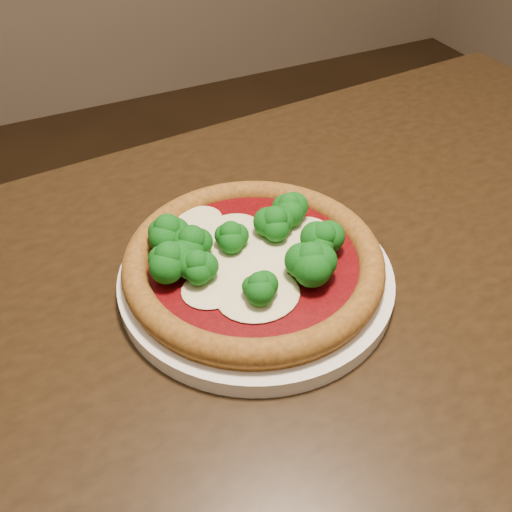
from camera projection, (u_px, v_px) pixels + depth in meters
name	position (u px, v px, depth m)	size (l,w,h in m)	color
dining_table	(308.00, 354.00, 0.66)	(1.32, 0.85, 0.75)	black
plate	(256.00, 278.00, 0.60)	(0.29, 0.29, 0.02)	white
pizza	(251.00, 257.00, 0.59)	(0.27, 0.27, 0.06)	#8D5D22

